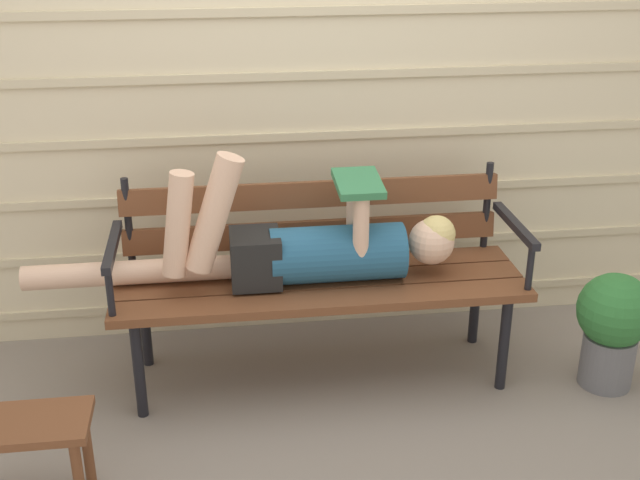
{
  "coord_description": "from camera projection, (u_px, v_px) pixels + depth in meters",
  "views": [
    {
      "loc": [
        -0.4,
        -2.9,
        1.95
      ],
      "look_at": [
        0.0,
        0.09,
        0.64
      ],
      "focal_mm": 45.83,
      "sensor_mm": 36.0,
      "label": 1
    }
  ],
  "objects": [
    {
      "name": "ground_plane",
      "position": [
        323.0,
        386.0,
        3.46
      ],
      "size": [
        12.0,
        12.0,
        0.0
      ],
      "primitive_type": "plane",
      "color": "gray"
    },
    {
      "name": "house_siding",
      "position": [
        305.0,
        104.0,
        3.58
      ],
      "size": [
        4.96,
        0.08,
        2.14
      ],
      "color": "beige",
      "rests_on": "ground"
    },
    {
      "name": "park_bench",
      "position": [
        318.0,
        265.0,
        3.41
      ],
      "size": [
        1.69,
        0.51,
        0.85
      ],
      "color": "brown",
      "rests_on": "ground"
    },
    {
      "name": "reclining_person",
      "position": [
        301.0,
        247.0,
        3.29
      ],
      "size": [
        1.75,
        0.25,
        0.58
      ],
      "color": "#23567A"
    },
    {
      "name": "footstool",
      "position": [
        25.0,
        440.0,
        2.69
      ],
      "size": [
        0.43,
        0.25,
        0.35
      ],
      "color": "brown",
      "rests_on": "ground"
    },
    {
      "name": "potted_plant",
      "position": [
        613.0,
        324.0,
        3.37
      ],
      "size": [
        0.31,
        0.31,
        0.51
      ],
      "color": "slate",
      "rests_on": "ground"
    }
  ]
}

